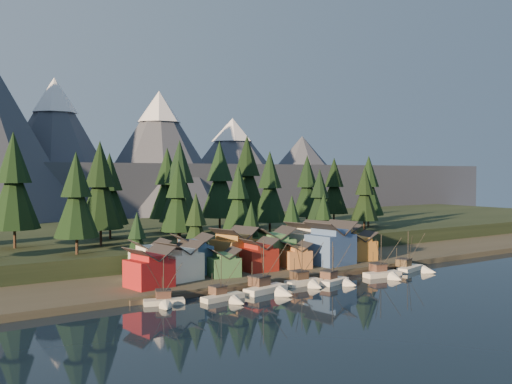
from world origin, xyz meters
TOP-DOWN VIEW (x-y plane):
  - ground at (0.00, 0.00)m, footprint 500.00×500.00m
  - shore_strip at (0.00, 40.00)m, footprint 400.00×50.00m
  - hillside at (0.00, 90.00)m, footprint 420.00×100.00m
  - dock at (0.00, 16.50)m, footprint 80.00×4.00m
  - mountain_ridge at (-4.20, 213.59)m, footprint 560.00×190.00m
  - boat_0 at (-34.29, 11.43)m, footprint 8.48×8.95m
  - boat_1 at (-22.37, 8.11)m, footprint 9.83×10.53m
  - boat_2 at (-10.96, 9.03)m, footprint 11.23×11.84m
  - boat_3 at (0.50, 10.87)m, footprint 9.08×9.89m
  - boat_4 at (7.51, 8.08)m, footprint 8.82×9.38m
  - boat_5 at (22.95, 7.84)m, footprint 10.31×10.96m
  - boat_6 at (35.47, 9.58)m, footprint 10.43×10.91m
  - house_front_0 at (-32.50, 22.71)m, footprint 9.60×9.22m
  - house_front_1 at (-23.47, 26.41)m, footprint 9.88×9.62m
  - house_front_2 at (-13.05, 24.59)m, footprint 7.73×7.77m
  - house_front_3 at (-2.15, 26.21)m, footprint 8.12×7.77m
  - house_front_4 at (8.10, 24.19)m, footprint 7.79×8.15m
  - house_front_5 at (19.16, 23.56)m, footprint 11.73×10.88m
  - house_front_6 at (30.62, 24.67)m, footprint 9.44×9.13m
  - house_back_0 at (-28.19, 32.16)m, footprint 8.48×8.19m
  - house_back_1 at (-17.54, 31.77)m, footprint 9.53×9.62m
  - house_back_2 at (-4.61, 33.56)m, footprint 11.29×10.71m
  - house_back_3 at (6.70, 32.07)m, footprint 10.96×10.11m
  - house_back_4 at (18.79, 32.59)m, footprint 11.34×11.04m
  - house_back_5 at (32.16, 32.95)m, footprint 9.52×9.60m
  - tree_hill_1 at (-50.00, 68.00)m, footprint 12.98×12.98m
  - tree_hill_2 at (-40.00, 48.00)m, footprint 10.59×10.59m
  - tree_hill_3 at (-30.00, 60.00)m, footprint 12.08×12.08m
  - tree_hill_4 at (-22.00, 75.00)m, footprint 10.95×10.95m
  - tree_hill_5 at (-12.00, 50.00)m, footprint 9.87×9.87m
  - tree_hill_6 at (-4.00, 65.00)m, footprint 12.61×12.61m
  - tree_hill_7 at (6.00, 48.00)m, footprint 9.36×9.36m
  - tree_hill_8 at (14.00, 72.00)m, footprint 12.88×12.88m
  - tree_hill_9 at (22.00, 55.00)m, footprint 11.33×11.33m
  - tree_hill_10 at (30.00, 80.00)m, footprint 14.06×14.06m
  - tree_hill_11 at (38.00, 50.00)m, footprint 8.93×8.93m
  - tree_hill_12 at (46.00, 66.00)m, footprint 11.06×11.06m
  - tree_hill_13 at (56.00, 48.00)m, footprint 9.34×9.34m
  - tree_hill_14 at (64.00, 72.00)m, footprint 10.85×10.85m
  - tree_hill_15 at (0.00, 82.00)m, footprint 11.95×11.95m
  - tree_hill_17 at (68.00, 58.00)m, footprint 11.06×11.06m
  - tree_shore_0 at (-28.00, 40.00)m, footprint 6.35×6.35m
  - tree_shore_1 at (-12.00, 40.00)m, footprint 8.16×8.16m
  - tree_shore_2 at (5.00, 40.00)m, footprint 7.02×7.02m
  - tree_shore_3 at (19.00, 40.00)m, footprint 7.60×7.60m
  - tree_shore_4 at (31.00, 40.00)m, footprint 7.69×7.69m

SIDE VIEW (x-z plane):
  - ground at x=0.00m, z-range 0.00..0.00m
  - dock at x=0.00m, z-range 0.00..1.00m
  - shore_strip at x=0.00m, z-range 0.00..1.50m
  - boat_1 at x=-22.37m, z-range -3.21..6.81m
  - boat_0 at x=-34.29m, z-range -3.02..6.88m
  - boat_4 at x=7.51m, z-range -3.24..7.55m
  - boat_6 at x=35.47m, z-range -3.59..7.97m
  - boat_5 at x=22.95m, z-range -3.59..7.99m
  - boat_3 at x=0.50m, z-range -3.49..8.10m
  - boat_2 at x=-10.96m, z-range -3.90..8.69m
  - hillside at x=0.00m, z-range 0.00..6.00m
  - house_front_2 at x=-13.05m, z-range 1.67..8.15m
  - house_front_4 at x=8.10m, z-range 1.66..8.15m
  - house_front_6 at x=30.62m, z-range 1.70..9.51m
  - house_front_3 at x=-2.15m, z-range 1.70..9.65m
  - house_front_0 at x=-32.50m, z-range 1.71..10.15m
  - house_front_1 at x=-23.47m, z-range 1.72..10.35m
  - house_back_0 at x=-28.19m, z-range 1.72..10.36m
  - house_back_5 at x=32.16m, z-range 1.73..10.88m
  - house_back_1 at x=-17.54m, z-range 1.73..11.07m
  - house_back_3 at x=6.70m, z-range 1.75..11.51m
  - house_back_2 at x=-4.61m, z-range 1.76..11.90m
  - house_back_4 at x=18.79m, z-range 1.77..12.35m
  - house_front_5 at x=19.16m, z-range 1.78..12.98m
  - tree_shore_0 at x=-28.00m, z-range 2.18..16.98m
  - tree_shore_2 at x=5.00m, z-range 2.25..18.60m
  - tree_shore_3 at x=19.00m, z-range 2.32..20.03m
  - tree_shore_4 at x=31.00m, z-range 2.33..20.25m
  - tree_shore_1 at x=-12.00m, z-range 2.38..21.39m
  - tree_hill_11 at x=38.00m, z-range 6.97..27.76m
  - tree_hill_13 at x=56.00m, z-range 7.01..28.77m
  - tree_hill_7 at x=6.00m, z-range 7.01..28.82m
  - tree_hill_5 at x=-12.00m, z-range 7.07..30.07m
  - tree_hill_2 at x=-40.00m, z-range 7.15..31.82m
  - tree_hill_14 at x=64.00m, z-range 7.18..32.46m
  - tree_hill_4 at x=-22.00m, z-range 7.19..32.71m
  - tree_hill_12 at x=46.00m, z-range 7.20..32.96m
  - tree_hill_17 at x=68.00m, z-range 7.20..32.96m
  - tree_hill_9 at x=22.00m, z-range 7.23..33.62m
  - tree_hill_15 at x=0.00m, z-range 7.30..35.15m
  - tree_hill_3 at x=-30.00m, z-range 7.31..35.45m
  - tree_hill_6 at x=-4.00m, z-range 7.37..36.76m
  - tree_hill_8 at x=14.00m, z-range 7.40..37.40m
  - tree_hill_1 at x=-50.00m, z-range 7.41..37.66m
  - tree_hill_10 at x=30.00m, z-range 7.53..40.30m
  - mountain_ridge at x=-4.20m, z-range -18.94..71.06m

